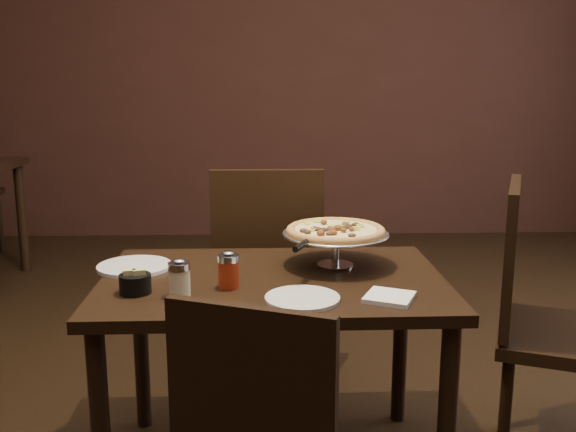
{
  "coord_description": "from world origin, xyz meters",
  "views": [
    {
      "loc": [
        0.06,
        -1.86,
        1.31
      ],
      "look_at": [
        0.12,
        0.16,
        0.87
      ],
      "focal_mm": 40.0,
      "sensor_mm": 36.0,
      "label": 1
    }
  ],
  "objects": [
    {
      "name": "serving_spatula",
      "position": [
        0.16,
        0.05,
        0.8
      ],
      "size": [
        0.15,
        0.15,
        0.02
      ],
      "rotation": [
        0.0,
        0.0,
        -0.35
      ],
      "color": "#B2B2B9",
      "rests_on": "pizza_stand"
    },
    {
      "name": "parmesan_shaker",
      "position": [
        -0.2,
        -0.07,
        0.74
      ],
      "size": [
        0.07,
        0.07,
        0.12
      ],
      "color": "beige",
      "rests_on": "dining_table"
    },
    {
      "name": "pepper_flake_shaker",
      "position": [
        -0.06,
        0.01,
        0.74
      ],
      "size": [
        0.07,
        0.07,
        0.12
      ],
      "color": "maroon",
      "rests_on": "dining_table"
    },
    {
      "name": "plate_near",
      "position": [
        0.16,
        -0.12,
        0.69
      ],
      "size": [
        0.22,
        0.22,
        0.01
      ],
      "primitive_type": "cylinder",
      "color": "silver",
      "rests_on": "dining_table"
    },
    {
      "name": "plate_left",
      "position": [
        -0.39,
        0.22,
        0.69
      ],
      "size": [
        0.25,
        0.25,
        0.01
      ],
      "primitive_type": "cylinder",
      "color": "silver",
      "rests_on": "dining_table"
    },
    {
      "name": "packet_caddy",
      "position": [
        -0.34,
        -0.04,
        0.72
      ],
      "size": [
        0.09,
        0.09,
        0.07
      ],
      "rotation": [
        0.0,
        0.0,
        0.29
      ],
      "color": "black",
      "rests_on": "dining_table"
    },
    {
      "name": "napkin_stack",
      "position": [
        0.41,
        -0.12,
        0.69
      ],
      "size": [
        0.17,
        0.17,
        0.01
      ],
      "primitive_type": "cube",
      "rotation": [
        0.0,
        0.0,
        -0.43
      ],
      "color": "silver",
      "rests_on": "dining_table"
    },
    {
      "name": "chair_far",
      "position": [
        0.05,
        0.74,
        0.52
      ],
      "size": [
        0.45,
        0.45,
        0.96
      ],
      "rotation": [
        0.0,
        0.0,
        3.15
      ],
      "color": "black",
      "rests_on": "ground"
    },
    {
      "name": "dining_table",
      "position": [
        0.07,
        0.11,
        0.59
      ],
      "size": [
        1.1,
        0.74,
        0.68
      ],
      "rotation": [
        0.0,
        0.0,
        0.01
      ],
      "color": "black",
      "rests_on": "ground"
    },
    {
      "name": "room",
      "position": [
        0.06,
        0.03,
        1.4
      ],
      "size": [
        6.04,
        7.04,
        2.84
      ],
      "color": "black",
      "rests_on": "ground"
    },
    {
      "name": "pizza_stand",
      "position": [
        0.29,
        0.23,
        0.81
      ],
      "size": [
        0.36,
        0.36,
        0.15
      ],
      "color": "#B2B2B9",
      "rests_on": "dining_table"
    },
    {
      "name": "chair_side",
      "position": [
        0.99,
        0.13,
        0.53
      ],
      "size": [
        0.59,
        0.59,
        0.97
      ],
      "rotation": [
        0.0,
        0.0,
        1.19
      ],
      "color": "black",
      "rests_on": "ground"
    }
  ]
}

